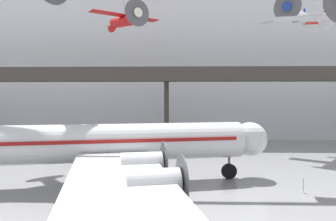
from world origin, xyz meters
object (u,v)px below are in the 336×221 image
object	(u,v)px
suspended_plane_white_twin	(297,15)
airliner_silver_main	(102,144)
suspended_plane_red_highwing	(124,21)
stanchion_barrier	(303,188)
suspended_plane_silver_racer	(335,13)

from	to	relation	value
suspended_plane_white_twin	airliner_silver_main	bearing A→B (deg)	-14.63
suspended_plane_red_highwing	suspended_plane_white_twin	bearing A→B (deg)	50.68
airliner_silver_main	stanchion_barrier	world-z (taller)	airliner_silver_main
airliner_silver_main	suspended_plane_white_twin	size ratio (longest dim) A/B	3.90
stanchion_barrier	suspended_plane_white_twin	bearing A→B (deg)	72.39
stanchion_barrier	airliner_silver_main	bearing A→B (deg)	174.08
suspended_plane_white_twin	stanchion_barrier	world-z (taller)	suspended_plane_white_twin
stanchion_barrier	suspended_plane_silver_racer	bearing A→B (deg)	42.10
suspended_plane_white_twin	suspended_plane_red_highwing	size ratio (longest dim) A/B	0.97
suspended_plane_red_highwing	stanchion_barrier	size ratio (longest dim) A/B	7.91
airliner_silver_main	suspended_plane_silver_racer	distance (m)	21.55
airliner_silver_main	stanchion_barrier	size ratio (longest dim) A/B	30.02
suspended_plane_red_highwing	suspended_plane_silver_racer	bearing A→B (deg)	14.59
airliner_silver_main	suspended_plane_white_twin	bearing A→B (deg)	25.40
suspended_plane_red_highwing	suspended_plane_silver_racer	world-z (taller)	suspended_plane_red_highwing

